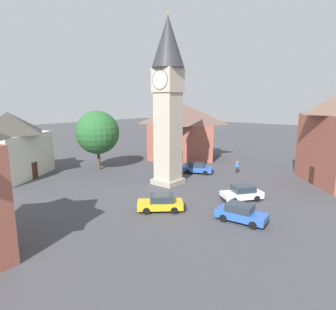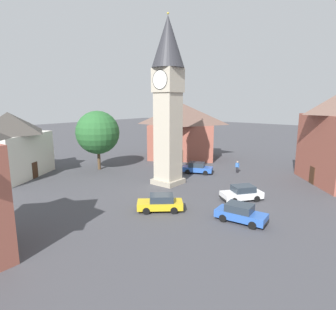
% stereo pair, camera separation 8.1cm
% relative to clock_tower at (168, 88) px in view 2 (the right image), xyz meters
% --- Properties ---
extents(ground_plane, '(200.00, 200.00, 0.00)m').
position_rel_clock_tower_xyz_m(ground_plane, '(-0.00, -0.00, -11.33)').
color(ground_plane, '#424247').
extents(clock_tower, '(3.72, 3.72, 19.42)m').
position_rel_clock_tower_xyz_m(clock_tower, '(0.00, 0.00, 0.00)').
color(clock_tower, '#A59C89').
rests_on(clock_tower, ground).
extents(car_blue_kerb, '(4.46, 3.22, 1.53)m').
position_rel_clock_tower_xyz_m(car_blue_kerb, '(-0.07, 6.46, -10.57)').
color(car_blue_kerb, '#2D5BB7').
rests_on(car_blue_kerb, ground).
extents(car_silver_kerb, '(4.28, 2.12, 1.53)m').
position_rel_clock_tower_xyz_m(car_silver_kerb, '(11.74, -4.80, -10.57)').
color(car_silver_kerb, '#2D5BB7').
rests_on(car_silver_kerb, ground).
extents(car_red_corner, '(4.19, 4.02, 1.53)m').
position_rel_clock_tower_xyz_m(car_red_corner, '(5.03, -7.20, -10.57)').
color(car_red_corner, gold).
rests_on(car_red_corner, ground).
extents(car_white_side, '(3.80, 4.33, 1.53)m').
position_rel_clock_tower_xyz_m(car_white_side, '(9.54, 0.15, -10.57)').
color(car_white_side, white).
rests_on(car_white_side, ground).
extents(pedestrian, '(0.56, 0.26, 1.69)m').
position_rel_clock_tower_xyz_m(pedestrian, '(4.15, 10.16, -10.32)').
color(pedestrian, black).
rests_on(pedestrian, ground).
extents(tree, '(6.20, 6.20, 8.55)m').
position_rel_clock_tower_xyz_m(tree, '(-12.44, -0.81, -5.90)').
color(tree, brown).
rests_on(tree, ground).
extents(building_shop_left, '(14.08, 13.01, 9.49)m').
position_rel_clock_tower_xyz_m(building_shop_left, '(-8.39, 14.09, -6.48)').
color(building_shop_left, '#995142').
rests_on(building_shop_left, ground).
extents(building_hall_far, '(10.83, 12.04, 8.52)m').
position_rel_clock_tower_xyz_m(building_hall_far, '(-17.61, -10.69, -6.98)').
color(building_hall_far, silver).
rests_on(building_hall_far, ground).
extents(lamp_post, '(0.36, 0.36, 4.75)m').
position_rel_clock_tower_xyz_m(lamp_post, '(-5.76, 7.30, -8.13)').
color(lamp_post, black).
rests_on(lamp_post, ground).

